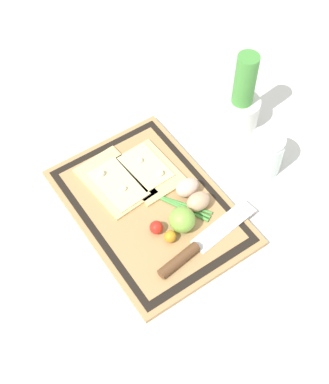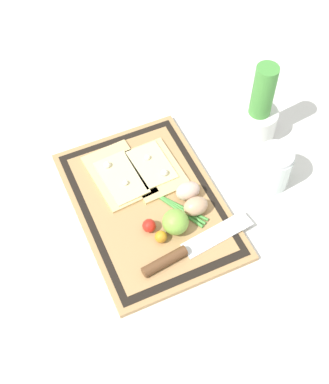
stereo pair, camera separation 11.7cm
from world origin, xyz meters
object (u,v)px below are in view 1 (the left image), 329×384
lime (182,220)px  cherry_tomato_red (156,227)px  cherry_tomato_yellow (170,237)px  herb_pot (241,102)px  egg_brown (198,201)px  sauce_jar (265,155)px  knife (192,250)px  egg_pink (187,188)px  pizza_slice_near (115,182)px  pizza_slice_far (148,171)px

lime → cherry_tomato_red: size_ratio=1.93×
cherry_tomato_yellow → herb_pot: bearing=119.0°
egg_brown → sauce_jar: (-0.01, 0.20, 0.01)m
cherry_tomato_yellow → egg_brown: bearing=109.2°
lime → cherry_tomato_red: lime is taller
egg_brown → knife: bearing=-42.3°
egg_brown → egg_pink: (-0.04, 0.00, 0.00)m
pizza_slice_near → lime: bearing=17.9°
knife → cherry_tomato_yellow: (-0.05, -0.02, 0.00)m
cherry_tomato_red → herb_pot: size_ratio=0.14×
sauce_jar → cherry_tomato_yellow: bearing=-80.9°
lime → egg_pink: bearing=137.0°
knife → sauce_jar: sauce_jar is taller
knife → cherry_tomato_red: size_ratio=9.04×
pizza_slice_far → egg_pink: egg_pink is taller
egg_pink → lime: size_ratio=0.98×
knife → egg_pink: (-0.13, 0.08, 0.01)m
knife → lime: bearing=164.1°
lime → herb_pot: 0.35m
pizza_slice_near → egg_pink: egg_pink is taller
knife → herb_pot: size_ratio=1.24×
pizza_slice_far → knife: pizza_slice_far is taller
herb_pot → pizza_slice_far: bearing=-87.8°
egg_brown → egg_pink: same height
lime → sauce_jar: bearing=97.8°
egg_pink → lime: bearing=-43.0°
lime → sauce_jar: 0.26m
knife → cherry_tomato_red: 0.09m
pizza_slice_near → sauce_jar: (0.14, 0.31, 0.02)m
pizza_slice_near → knife: bearing=9.4°
pizza_slice_near → lime: lime is taller
knife → lime: (-0.06, 0.02, 0.02)m
knife → cherry_tomato_yellow: 0.05m
pizza_slice_near → knife: size_ratio=0.69×
sauce_jar → pizza_slice_near: bearing=-114.4°
pizza_slice_near → cherry_tomato_yellow: cherry_tomato_yellow is taller
pizza_slice_near → herb_pot: 0.36m
egg_brown → herb_pot: size_ratio=0.26×
egg_pink → lime: 0.09m
herb_pot → egg_brown: bearing=-57.4°
pizza_slice_far → herb_pot: bearing=92.2°
cherry_tomato_yellow → sauce_jar: sauce_jar is taller
knife → egg_pink: size_ratio=4.80×
pizza_slice_far → cherry_tomato_red: (0.14, -0.07, 0.01)m
egg_pink → cherry_tomato_red: size_ratio=1.88×
cherry_tomato_red → cherry_tomato_yellow: cherry_tomato_red is taller
lime → cherry_tomato_yellow: 0.04m
knife → egg_pink: egg_pink is taller
pizza_slice_near → cherry_tomato_red: 0.16m
lime → sauce_jar: size_ratio=0.56×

